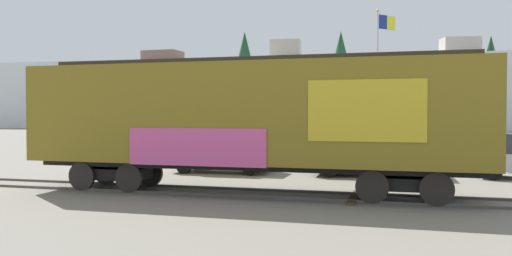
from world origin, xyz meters
The scene contains 7 objects.
ground_plane centered at (0.00, 0.00, 0.00)m, with size 260.00×260.00×0.00m, color slate.
track centered at (0.09, -0.03, 0.04)m, with size 60.00×4.76×0.08m.
freight_car centered at (-0.60, 0.00, 2.42)m, with size 14.18×3.42×4.24m.
flagpole centered at (3.45, 12.60, 4.95)m, with size 1.01×0.97×7.94m.
hillside centered at (-0.02, 79.21, 5.59)m, with size 138.24×34.67×16.10m.
parked_car_tan centered at (-3.15, 5.53, 0.85)m, with size 4.26×2.01×1.64m.
parked_car_black centered at (2.96, 5.56, 0.91)m, with size 4.67×1.97×1.81m.
Camera 1 is at (3.16, -15.71, 2.50)m, focal length 36.75 mm.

